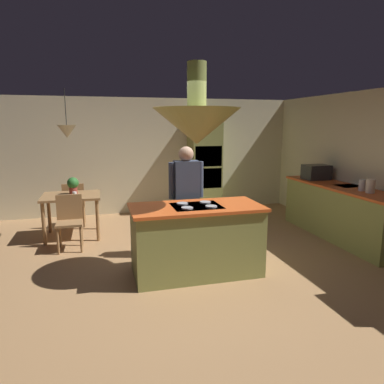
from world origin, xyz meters
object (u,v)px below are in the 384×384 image
(person_at_island, at_px, (186,194))
(cup_on_table, at_px, (75,194))
(potted_plant_on_table, at_px, (73,185))
(chair_facing_island, at_px, (70,218))
(canister_flour, at_px, (371,186))
(dining_table, at_px, (71,201))
(oven_tower, at_px, (205,165))
(kitchen_island, at_px, (196,239))
(chair_by_back_wall, at_px, (74,202))
(microwave_on_counter, at_px, (316,172))
(canister_sugar, at_px, (362,185))

(person_at_island, bearing_deg, cup_on_table, 144.25)
(potted_plant_on_table, bearing_deg, chair_facing_island, -93.10)
(potted_plant_on_table, height_order, canister_flour, canister_flour)
(canister_flour, bearing_deg, cup_on_table, 158.73)
(dining_table, relative_size, chair_facing_island, 1.13)
(oven_tower, bearing_deg, person_at_island, -112.66)
(cup_on_table, bearing_deg, kitchen_island, -49.26)
(chair_by_back_wall, relative_size, potted_plant_on_table, 2.90)
(oven_tower, relative_size, microwave_on_counter, 4.70)
(cup_on_table, distance_m, canister_sugar, 4.74)
(dining_table, relative_size, potted_plant_on_table, 3.28)
(dining_table, height_order, cup_on_table, cup_on_table)
(kitchen_island, bearing_deg, person_at_island, 87.08)
(canister_sugar, distance_m, microwave_on_counter, 1.25)
(dining_table, relative_size, canister_flour, 4.49)
(chair_by_back_wall, relative_size, canister_flour, 3.98)
(potted_plant_on_table, bearing_deg, person_at_island, -41.06)
(chair_facing_island, bearing_deg, potted_plant_on_table, 86.90)
(kitchen_island, distance_m, dining_table, 2.71)
(person_at_island, height_order, chair_facing_island, person_at_island)
(potted_plant_on_table, bearing_deg, cup_on_table, -83.15)
(kitchen_island, height_order, oven_tower, oven_tower)
(oven_tower, height_order, chair_facing_island, oven_tower)
(person_at_island, xyz_separation_m, cup_on_table, (-1.66, 1.20, -0.15))
(kitchen_island, height_order, potted_plant_on_table, potted_plant_on_table)
(cup_on_table, bearing_deg, canister_sugar, -19.24)
(person_at_island, distance_m, potted_plant_on_table, 2.25)
(canister_flour, relative_size, microwave_on_counter, 0.48)
(kitchen_island, xyz_separation_m, cup_on_table, (-1.63, 1.89, 0.33))
(person_at_island, bearing_deg, potted_plant_on_table, 138.94)
(cup_on_table, bearing_deg, chair_by_back_wall, 94.85)
(potted_plant_on_table, distance_m, cup_on_table, 0.31)
(cup_on_table, bearing_deg, canister_flour, -21.27)
(oven_tower, xyz_separation_m, person_at_island, (-1.06, -2.55, -0.13))
(canister_sugar, height_order, microwave_on_counter, microwave_on_counter)
(person_at_island, height_order, cup_on_table, person_at_island)
(oven_tower, xyz_separation_m, dining_table, (-2.80, -1.14, -0.43))
(canister_flour, bearing_deg, potted_plant_on_table, 155.83)
(microwave_on_counter, bearing_deg, chair_by_back_wall, 165.64)
(kitchen_island, bearing_deg, canister_flour, 3.04)
(dining_table, height_order, chair_by_back_wall, chair_by_back_wall)
(chair_facing_island, relative_size, chair_by_back_wall, 1.00)
(canister_sugar, bearing_deg, microwave_on_counter, 90.00)
(chair_by_back_wall, bearing_deg, microwave_on_counter, 165.64)
(oven_tower, height_order, canister_flour, oven_tower)
(chair_by_back_wall, bearing_deg, oven_tower, -169.84)
(oven_tower, distance_m, cup_on_table, 3.06)
(chair_by_back_wall, height_order, canister_flour, canister_flour)
(canister_sugar, xyz_separation_m, microwave_on_counter, (0.00, 1.25, 0.05))
(kitchen_island, distance_m, chair_by_back_wall, 3.23)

